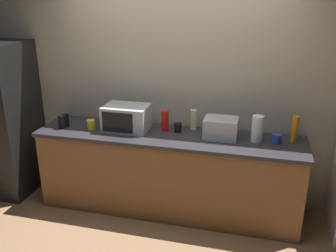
{
  "coord_description": "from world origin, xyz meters",
  "views": [
    {
      "loc": [
        0.89,
        -3.07,
        2.32
      ],
      "look_at": [
        0.0,
        0.4,
        1.0
      ],
      "focal_mm": 39.11,
      "sensor_mm": 36.0,
      "label": 1
    }
  ],
  "objects_px": {
    "refrigerator": "(0,119)",
    "toaster_oven": "(221,128)",
    "bottle_hot_sauce": "(165,121)",
    "bottle_dish_soap": "(295,129)",
    "paper_towel_roll": "(257,129)",
    "mug_yellow": "(91,125)",
    "mug_black": "(178,127)",
    "bottle_hand_soap": "(194,120)",
    "mug_blue": "(277,139)",
    "cordless_phone": "(64,121)",
    "microwave": "(127,118)"
  },
  "relations": [
    {
      "from": "bottle_hand_soap",
      "to": "mug_black",
      "type": "height_order",
      "value": "bottle_hand_soap"
    },
    {
      "from": "bottle_hand_soap",
      "to": "mug_blue",
      "type": "bearing_deg",
      "value": -11.78
    },
    {
      "from": "mug_yellow",
      "to": "toaster_oven",
      "type": "bearing_deg",
      "value": 4.37
    },
    {
      "from": "mug_yellow",
      "to": "mug_black",
      "type": "relative_size",
      "value": 1.09
    },
    {
      "from": "toaster_oven",
      "to": "cordless_phone",
      "type": "height_order",
      "value": "toaster_oven"
    },
    {
      "from": "cordless_phone",
      "to": "mug_black",
      "type": "distance_m",
      "value": 1.26
    },
    {
      "from": "bottle_hot_sauce",
      "to": "microwave",
      "type": "bearing_deg",
      "value": -170.64
    },
    {
      "from": "microwave",
      "to": "mug_black",
      "type": "relative_size",
      "value": 4.88
    },
    {
      "from": "refrigerator",
      "to": "cordless_phone",
      "type": "height_order",
      "value": "refrigerator"
    },
    {
      "from": "toaster_oven",
      "to": "mug_yellow",
      "type": "bearing_deg",
      "value": -175.63
    },
    {
      "from": "bottle_hot_sauce",
      "to": "bottle_hand_soap",
      "type": "height_order",
      "value": "bottle_hot_sauce"
    },
    {
      "from": "cordless_phone",
      "to": "mug_blue",
      "type": "bearing_deg",
      "value": 22.12
    },
    {
      "from": "refrigerator",
      "to": "mug_blue",
      "type": "distance_m",
      "value": 3.15
    },
    {
      "from": "refrigerator",
      "to": "bottle_dish_soap",
      "type": "distance_m",
      "value": 3.32
    },
    {
      "from": "toaster_oven",
      "to": "mug_blue",
      "type": "distance_m",
      "value": 0.56
    },
    {
      "from": "cordless_phone",
      "to": "bottle_hand_soap",
      "type": "distance_m",
      "value": 1.43
    },
    {
      "from": "bottle_hot_sauce",
      "to": "bottle_dish_soap",
      "type": "bearing_deg",
      "value": 1.04
    },
    {
      "from": "microwave",
      "to": "mug_black",
      "type": "xyz_separation_m",
      "value": [
        0.56,
        0.07,
        -0.09
      ]
    },
    {
      "from": "microwave",
      "to": "bottle_hand_soap",
      "type": "height_order",
      "value": "microwave"
    },
    {
      "from": "paper_towel_roll",
      "to": "mug_yellow",
      "type": "xyz_separation_m",
      "value": [
        -1.76,
        -0.1,
        -0.08
      ]
    },
    {
      "from": "microwave",
      "to": "paper_towel_roll",
      "type": "height_order",
      "value": "same"
    },
    {
      "from": "bottle_dish_soap",
      "to": "microwave",
      "type": "bearing_deg",
      "value": -176.98
    },
    {
      "from": "mug_yellow",
      "to": "mug_black",
      "type": "bearing_deg",
      "value": 9.83
    },
    {
      "from": "refrigerator",
      "to": "mug_black",
      "type": "distance_m",
      "value": 2.13
    },
    {
      "from": "microwave",
      "to": "mug_blue",
      "type": "relative_size",
      "value": 5.02
    },
    {
      "from": "refrigerator",
      "to": "toaster_oven",
      "type": "xyz_separation_m",
      "value": [
        2.59,
        0.06,
        0.1
      ]
    },
    {
      "from": "toaster_oven",
      "to": "bottle_hot_sauce",
      "type": "relative_size",
      "value": 1.5
    },
    {
      "from": "toaster_oven",
      "to": "bottle_hand_soap",
      "type": "relative_size",
      "value": 1.55
    },
    {
      "from": "microwave",
      "to": "mug_yellow",
      "type": "distance_m",
      "value": 0.4
    },
    {
      "from": "refrigerator",
      "to": "mug_black",
      "type": "relative_size",
      "value": 18.3
    },
    {
      "from": "bottle_hot_sauce",
      "to": "mug_yellow",
      "type": "height_order",
      "value": "bottle_hot_sauce"
    },
    {
      "from": "paper_towel_roll",
      "to": "bottle_hand_soap",
      "type": "xyz_separation_m",
      "value": [
        -0.68,
        0.19,
        -0.03
      ]
    },
    {
      "from": "paper_towel_roll",
      "to": "cordless_phone",
      "type": "height_order",
      "value": "paper_towel_roll"
    },
    {
      "from": "bottle_hot_sauce",
      "to": "paper_towel_roll",
      "type": "bearing_deg",
      "value": -3.88
    },
    {
      "from": "cordless_phone",
      "to": "mug_black",
      "type": "height_order",
      "value": "cordless_phone"
    },
    {
      "from": "refrigerator",
      "to": "mug_black",
      "type": "xyz_separation_m",
      "value": [
        2.13,
        0.12,
        0.05
      ]
    },
    {
      "from": "bottle_hand_soap",
      "to": "cordless_phone",
      "type": "bearing_deg",
      "value": -167.46
    },
    {
      "from": "bottle_hot_sauce",
      "to": "mug_yellow",
      "type": "bearing_deg",
      "value": -168.4
    },
    {
      "from": "paper_towel_roll",
      "to": "bottle_hand_soap",
      "type": "height_order",
      "value": "paper_towel_roll"
    },
    {
      "from": "bottle_hand_soap",
      "to": "mug_blue",
      "type": "xyz_separation_m",
      "value": [
        0.87,
        -0.18,
        -0.06
      ]
    },
    {
      "from": "mug_yellow",
      "to": "refrigerator",
      "type": "bearing_deg",
      "value": 177.76
    },
    {
      "from": "microwave",
      "to": "bottle_dish_soap",
      "type": "height_order",
      "value": "bottle_dish_soap"
    },
    {
      "from": "mug_blue",
      "to": "mug_yellow",
      "type": "bearing_deg",
      "value": -177.01
    },
    {
      "from": "toaster_oven",
      "to": "paper_towel_roll",
      "type": "distance_m",
      "value": 0.36
    },
    {
      "from": "paper_towel_roll",
      "to": "toaster_oven",
      "type": "bearing_deg",
      "value": 178.42
    },
    {
      "from": "refrigerator",
      "to": "bottle_hand_soap",
      "type": "distance_m",
      "value": 2.29
    },
    {
      "from": "bottle_hand_soap",
      "to": "mug_yellow",
      "type": "distance_m",
      "value": 1.12
    },
    {
      "from": "refrigerator",
      "to": "toaster_oven",
      "type": "height_order",
      "value": "refrigerator"
    },
    {
      "from": "bottle_hot_sauce",
      "to": "mug_black",
      "type": "xyz_separation_m",
      "value": [
        0.14,
        -0.0,
        -0.06
      ]
    },
    {
      "from": "paper_towel_roll",
      "to": "bottle_hand_soap",
      "type": "bearing_deg",
      "value": 164.6
    }
  ]
}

